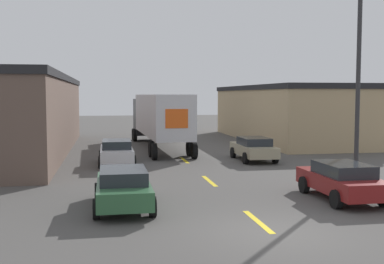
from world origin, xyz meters
name	(u,v)px	position (x,y,z in m)	size (l,w,h in m)	color
ground_plane	(271,232)	(0.00, 0.00, 0.00)	(160.00, 160.00, 0.00)	#4C4947
road_centerline	(209,181)	(0.00, 8.38, 0.00)	(0.20, 17.09, 0.01)	yellow
warehouse_right	(289,113)	(11.17, 27.13, 2.38)	(8.22, 20.52, 4.74)	tan
semi_truck	(159,116)	(-0.80, 22.56, 2.40)	(3.29, 14.96, 3.96)	black
parked_car_left_near	(123,187)	(-4.07, 3.69, 0.75)	(2.00, 4.44, 1.40)	#2D5B38
parked_car_right_near	(342,180)	(4.07, 3.67, 0.75)	(2.00, 4.44, 1.40)	maroon
parked_car_right_mid	(254,148)	(4.07, 14.66, 0.75)	(2.00, 4.44, 1.40)	tan
parked_car_left_far	(117,151)	(-4.07, 14.40, 0.75)	(2.00, 4.44, 1.40)	silver
street_lamp	(352,72)	(6.22, 7.09, 4.94)	(2.77, 0.32, 8.52)	#2D2D30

